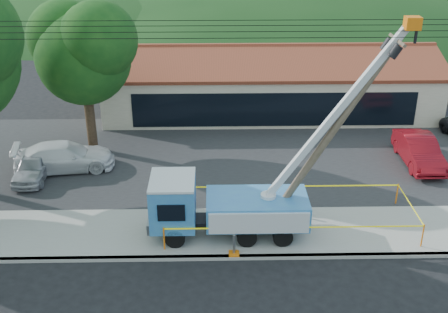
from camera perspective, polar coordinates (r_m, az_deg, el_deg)
ground at (r=22.26m, az=-1.19°, el=-13.54°), size 120.00×120.00×0.00m
curb at (r=23.88m, az=-1.20°, el=-10.23°), size 60.00×0.25×0.15m
sidewalk at (r=25.45m, az=-1.21°, el=-7.74°), size 60.00×4.00×0.15m
parking_lot at (r=32.46m, az=-1.24°, el=-0.03°), size 60.00×12.00×0.10m
strip_mall at (r=39.40m, az=4.59°, el=7.43°), size 22.50×8.53×4.67m
tree_lot at (r=32.09m, az=-14.17°, el=10.62°), size 6.30×5.60×8.94m
hill_west at (r=75.18m, az=-13.16°, el=14.05°), size 78.40×56.00×28.00m
hill_center at (r=74.32m, az=6.69°, el=14.40°), size 89.60×64.00×32.00m
hill_east at (r=79.50m, az=21.55°, el=13.57°), size 72.80×52.00×26.00m
utility_truck at (r=24.49m, az=0.14°, el=-4.79°), size 10.66×3.70×9.59m
leaning_pole at (r=23.49m, az=11.43°, el=3.14°), size 5.67×1.84×9.51m
caution_tape at (r=25.60m, az=6.60°, el=-5.42°), size 11.07×3.70×1.07m
car_silver at (r=31.78m, az=-18.58°, el=-2.14°), size 1.62×3.95×1.34m
car_red at (r=33.42m, az=18.97°, el=-0.82°), size 1.70×4.85×1.60m
car_white at (r=32.16m, az=-15.70°, el=-1.40°), size 5.61×2.99×1.55m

